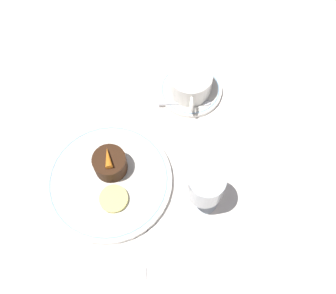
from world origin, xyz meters
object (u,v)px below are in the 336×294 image
Objects in this scene: wine_glass at (206,187)px; dessert_cake at (110,164)px; dinner_plate at (109,181)px; coffee_cup at (190,82)px; fork at (105,274)px.

wine_glass reaches higher than dessert_cake.
dinner_plate is at bearing -10.77° from dessert_cake.
coffee_cup is 0.26m from wine_glass.
coffee_cup is 0.62× the size of fork.
dinner_plate is 1.31× the size of fork.
fork is 2.93× the size of dessert_cake.
dinner_plate is 0.21m from wine_glass.
wine_glass is at bearing 76.98° from dinner_plate.
dinner_plate reaches higher than fork.
dinner_plate is at bearing -39.09° from coffee_cup.
coffee_cup is at bearing 156.14° from fork.
dessert_cake is (-0.21, 0.01, 0.03)m from fork.
fork is at bearing -1.54° from dessert_cake.
wine_glass reaches higher than dinner_plate.
dessert_cake is (0.19, -0.17, -0.00)m from coffee_cup.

